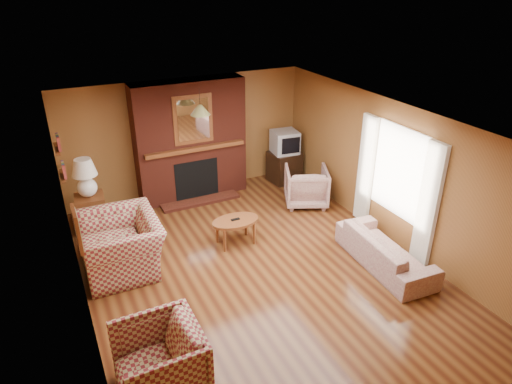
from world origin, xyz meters
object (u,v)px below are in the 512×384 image
floral_armchair (306,186)px  coffee_table (235,223)px  plaid_loveseat (122,245)px  table_lamp (85,176)px  tv_stand (284,167)px  crt_tv (285,142)px  side_table (92,213)px  fireplace (191,142)px  floral_sofa (385,250)px  plaid_armchair (160,362)px

floral_armchair → coffee_table: bearing=46.6°
plaid_loveseat → table_lamp: bearing=-169.7°
floral_armchair → tv_stand: bearing=-72.8°
coffee_table → crt_tv: bearing=43.5°
side_table → tv_stand: 4.16m
fireplace → plaid_loveseat: fireplace is taller
plaid_loveseat → tv_stand: plaid_loveseat is taller
table_lamp → plaid_loveseat: bearing=-80.3°
floral_sofa → coffee_table: floral_sofa is taller
fireplace → tv_stand: bearing=-5.1°
plaid_loveseat → floral_armchair: bearing=100.3°
plaid_loveseat → crt_tv: size_ratio=2.27×
plaid_loveseat → coffee_table: (1.88, -0.11, -0.03)m
plaid_loveseat → tv_stand: (3.90, 1.82, -0.10)m
floral_sofa → coffee_table: (-1.87, 1.62, 0.13)m
plaid_armchair → table_lamp: table_lamp is taller
fireplace → side_table: size_ratio=3.62×
crt_tv → coffee_table: bearing=-136.5°
plaid_armchair → coffee_table: size_ratio=1.13×
fireplace → plaid_armchair: 5.02m
table_lamp → plaid_armchair: bearing=-87.9°
floral_sofa → side_table: bearing=55.2°
coffee_table → floral_sofa: bearing=-40.9°
fireplace → side_table: 2.33m
plaid_armchair → floral_armchair: bearing=129.4°
floral_sofa → side_table: (-4.00, 3.20, 0.06)m
plaid_loveseat → table_lamp: 1.61m
floral_armchair → side_table: 4.08m
plaid_loveseat → side_table: plaid_loveseat is taller
floral_armchair → fireplace: bearing=-10.9°
plaid_loveseat → table_lamp: table_lamp is taller
plaid_loveseat → table_lamp: size_ratio=1.88×
coffee_table → side_table: size_ratio=1.23×
fireplace → coffee_table: 2.25m
fireplace → floral_sofa: fireplace is taller
coffee_table → tv_stand: bearing=43.6°
fireplace → plaid_armchair: bearing=-113.1°
floral_armchair → coffee_table: floral_armchair is taller
plaid_armchair → tv_stand: size_ratio=1.38×
plaid_loveseat → floral_armchair: plaid_loveseat is taller
floral_armchair → crt_tv: crt_tv is taller
fireplace → crt_tv: fireplace is taller
plaid_loveseat → floral_sofa: bearing=65.8°
side_table → crt_tv: size_ratio=1.14×
floral_armchair → plaid_loveseat: bearing=34.4°
table_lamp → tv_stand: bearing=4.8°
side_table → table_lamp: size_ratio=0.94×
floral_sofa → side_table: size_ratio=2.76×
floral_sofa → crt_tv: (0.15, 3.54, 0.64)m
side_table → tv_stand: size_ratio=0.99×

